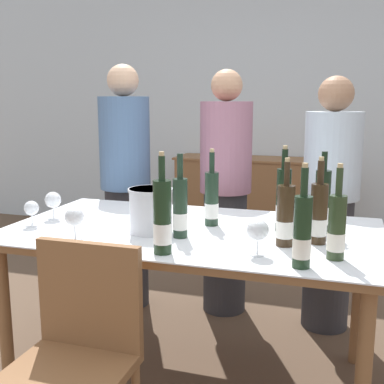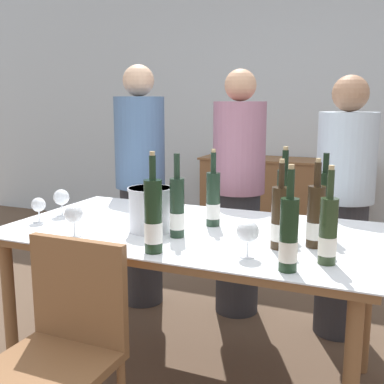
{
  "view_description": "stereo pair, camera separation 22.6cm",
  "coord_description": "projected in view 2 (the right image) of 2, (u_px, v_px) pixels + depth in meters",
  "views": [
    {
      "loc": [
        0.67,
        -2.12,
        1.38
      ],
      "look_at": [
        0.0,
        0.0,
        0.95
      ],
      "focal_mm": 45.0,
      "sensor_mm": 36.0,
      "label": 1
    },
    {
      "loc": [
        0.88,
        -2.04,
        1.38
      ],
      "look_at": [
        0.0,
        0.0,
        0.95
      ],
      "focal_mm": 45.0,
      "sensor_mm": 36.0,
      "label": 2
    }
  ],
  "objects": [
    {
      "name": "ice_bucket",
      "position": [
        150.0,
        208.0,
        2.24
      ],
      "size": [
        0.21,
        0.21,
        0.21
      ],
      "color": "silver",
      "rests_on": "dining_table"
    },
    {
      "name": "sideboard_cabinet",
      "position": [
        282.0,
        202.0,
        4.65
      ],
      "size": [
        1.58,
        0.46,
        0.84
      ],
      "color": "brown",
      "rests_on": "ground_plane"
    },
    {
      "name": "back_wall",
      "position": [
        305.0,
        99.0,
        4.68
      ],
      "size": [
        8.0,
        0.1,
        2.8
      ],
      "color": "silver",
      "rests_on": "ground_plane"
    },
    {
      "name": "person_host",
      "position": [
        141.0,
        187.0,
        3.23
      ],
      "size": [
        0.33,
        0.33,
        1.61
      ],
      "color": "#2D2D33",
      "rests_on": "ground_plane"
    },
    {
      "name": "wine_bottle_5",
      "position": [
        289.0,
        236.0,
        1.71
      ],
      "size": [
        0.07,
        0.07,
        0.39
      ],
      "color": "black",
      "rests_on": "dining_table"
    },
    {
      "name": "chair_near_front",
      "position": [
        62.0,
        341.0,
        1.78
      ],
      "size": [
        0.42,
        0.42,
        0.87
      ],
      "color": "brown",
      "rests_on": "ground_plane"
    },
    {
      "name": "dining_table",
      "position": [
        192.0,
        243.0,
        2.31
      ],
      "size": [
        1.76,
        0.99,
        0.77
      ],
      "color": "brown",
      "rests_on": "ground_plane"
    },
    {
      "name": "person_guest_right",
      "position": [
        344.0,
        210.0,
        2.78
      ],
      "size": [
        0.33,
        0.33,
        1.52
      ],
      "color": "#2D2D33",
      "rests_on": "ground_plane"
    },
    {
      "name": "wine_bottle_4",
      "position": [
        324.0,
        206.0,
        2.16
      ],
      "size": [
        0.07,
        0.07,
        0.38
      ],
      "color": "black",
      "rests_on": "dining_table"
    },
    {
      "name": "wine_bottle_8",
      "position": [
        316.0,
        218.0,
        1.99
      ],
      "size": [
        0.07,
        0.07,
        0.37
      ],
      "color": "#332314",
      "rests_on": "dining_table"
    },
    {
      "name": "ground_plane",
      "position": [
        192.0,
        376.0,
        2.44
      ],
      "size": [
        12.0,
        12.0,
        0.0
      ],
      "primitive_type": "plane",
      "color": "brown"
    },
    {
      "name": "wine_glass_2",
      "position": [
        248.0,
        232.0,
        1.87
      ],
      "size": [
        0.09,
        0.09,
        0.15
      ],
      "color": "white",
      "rests_on": "dining_table"
    },
    {
      "name": "wine_bottle_7",
      "position": [
        177.0,
        209.0,
        2.14
      ],
      "size": [
        0.07,
        0.07,
        0.38
      ],
      "color": "#1E3323",
      "rests_on": "dining_table"
    },
    {
      "name": "wine_glass_3",
      "position": [
        74.0,
        215.0,
        2.16
      ],
      "size": [
        0.08,
        0.08,
        0.15
      ],
      "color": "white",
      "rests_on": "dining_table"
    },
    {
      "name": "wine_bottle_6",
      "position": [
        213.0,
        200.0,
        2.34
      ],
      "size": [
        0.07,
        0.07,
        0.38
      ],
      "color": "#1E3323",
      "rests_on": "dining_table"
    },
    {
      "name": "wine_bottle_0",
      "position": [
        154.0,
        218.0,
        1.92
      ],
      "size": [
        0.07,
        0.07,
        0.41
      ],
      "color": "black",
      "rests_on": "dining_table"
    },
    {
      "name": "person_guest_left",
      "position": [
        238.0,
        195.0,
        3.08
      ],
      "size": [
        0.33,
        0.33,
        1.57
      ],
      "color": "#2D2D33",
      "rests_on": "ground_plane"
    },
    {
      "name": "wine_glass_1",
      "position": [
        61.0,
        198.0,
        2.55
      ],
      "size": [
        0.08,
        0.08,
        0.14
      ],
      "color": "white",
      "rests_on": "dining_table"
    },
    {
      "name": "wine_bottle_1",
      "position": [
        280.0,
        220.0,
        1.98
      ],
      "size": [
        0.08,
        0.08,
        0.37
      ],
      "color": "#332314",
      "rests_on": "dining_table"
    },
    {
      "name": "wine_glass_0",
      "position": [
        38.0,
        206.0,
        2.42
      ],
      "size": [
        0.07,
        0.07,
        0.13
      ],
      "color": "white",
      "rests_on": "dining_table"
    },
    {
      "name": "wine_bottle_2",
      "position": [
        284.0,
        203.0,
        2.2
      ],
      "size": [
        0.07,
        0.07,
        0.4
      ],
      "color": "black",
      "rests_on": "dining_table"
    },
    {
      "name": "wine_bottle_3",
      "position": [
        328.0,
        232.0,
        1.79
      ],
      "size": [
        0.07,
        0.07,
        0.37
      ],
      "color": "#28381E",
      "rests_on": "dining_table"
    }
  ]
}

